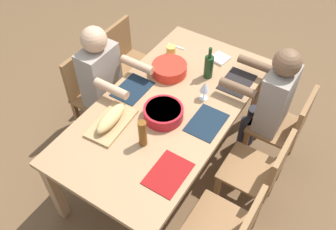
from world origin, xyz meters
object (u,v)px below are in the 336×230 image
(cup_far_right, at_px, (171,51))
(chair_near_left, at_px, (230,229))
(chair_near_center, at_px, (261,172))
(wine_glass, at_px, (205,87))
(chair_far_right, at_px, (127,59))
(chair_far_center, at_px, (92,90))
(bread_loaf, at_px, (111,118))
(beer_bottle, at_px, (143,133))
(serving_bowl_pasta, at_px, (169,68))
(diner_far_center, at_px, (105,80))
(dining_table, at_px, (168,112))
(cutting_board, at_px, (112,123))
(wine_bottle, at_px, (209,66))
(chair_near_right, at_px, (286,126))
(serving_bowl_greens, at_px, (163,112))
(diner_near_right, at_px, (270,100))
(napkin_stack, at_px, (220,59))

(cup_far_right, bearing_deg, chair_near_left, -133.50)
(chair_near_center, height_order, wine_glass, wine_glass)
(chair_far_right, bearing_deg, wine_glass, -107.04)
(chair_far_center, distance_m, bread_loaf, 0.76)
(beer_bottle, bearing_deg, serving_bowl_pasta, 18.66)
(beer_bottle, bearing_deg, diner_far_center, 59.45)
(dining_table, bearing_deg, beer_bottle, -172.47)
(diner_far_center, height_order, cutting_board, diner_far_center)
(chair_far_center, xyz_separation_m, wine_bottle, (0.47, -0.92, 0.37))
(chair_near_left, height_order, bread_loaf, same)
(wine_bottle, bearing_deg, wine_glass, -158.60)
(chair_near_center, bearing_deg, dining_table, 90.00)
(dining_table, height_order, serving_bowl_pasta, serving_bowl_pasta)
(chair_near_center, distance_m, cutting_board, 1.17)
(chair_far_center, distance_m, wine_bottle, 1.09)
(wine_bottle, height_order, cup_far_right, wine_bottle)
(cutting_board, bearing_deg, cup_far_right, 4.30)
(chair_near_right, xyz_separation_m, beer_bottle, (-0.94, 0.77, 0.37))
(chair_near_right, distance_m, serving_bowl_greens, 1.06)
(serving_bowl_pasta, bearing_deg, diner_near_right, -76.31)
(chair_near_left, distance_m, wine_bottle, 1.28)
(cutting_board, bearing_deg, dining_table, -32.65)
(chair_near_center, height_order, serving_bowl_greens, chair_near_center)
(diner_far_center, xyz_separation_m, diner_near_right, (0.53, -1.27, 0.00))
(chair_far_right, xyz_separation_m, beer_bottle, (-0.94, -0.87, 0.37))
(chair_near_left, bearing_deg, napkin_stack, 30.58)
(chair_far_center, bearing_deg, chair_near_left, -107.88)
(chair_far_center, distance_m, beer_bottle, 1.03)
(chair_near_center, bearing_deg, serving_bowl_greens, 98.82)
(chair_near_left, xyz_separation_m, napkin_stack, (1.25, 0.74, 0.27))
(chair_far_right, xyz_separation_m, diner_near_right, (0.00, -1.46, 0.21))
(serving_bowl_pasta, relative_size, beer_bottle, 1.34)
(cutting_board, distance_m, wine_bottle, 0.92)
(chair_far_right, relative_size, chair_near_right, 1.00)
(chair_far_right, bearing_deg, chair_far_center, 180.00)
(chair_near_left, height_order, serving_bowl_greens, chair_near_left)
(dining_table, height_order, wine_glass, wine_glass)
(serving_bowl_greens, relative_size, wine_glass, 1.80)
(diner_near_right, height_order, beer_bottle, diner_near_right)
(serving_bowl_pasta, height_order, wine_glass, wine_glass)
(diner_far_center, bearing_deg, diner_near_right, -67.43)
(wine_glass, bearing_deg, chair_far_right, 72.96)
(chair_near_left, xyz_separation_m, serving_bowl_pasta, (0.86, 1.01, 0.31))
(chair_near_left, xyz_separation_m, bread_loaf, (0.14, 1.07, 0.32))
(chair_near_right, xyz_separation_m, serving_bowl_greens, (-0.65, 0.78, 0.31))
(chair_near_right, xyz_separation_m, napkin_stack, (0.19, 0.74, 0.27))
(chair_near_center, bearing_deg, chair_near_left, 180.00)
(chair_far_center, xyz_separation_m, bread_loaf, (-0.39, -0.57, 0.32))
(diner_near_right, distance_m, wine_bottle, 0.56)
(beer_bottle, bearing_deg, wine_glass, -12.76)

